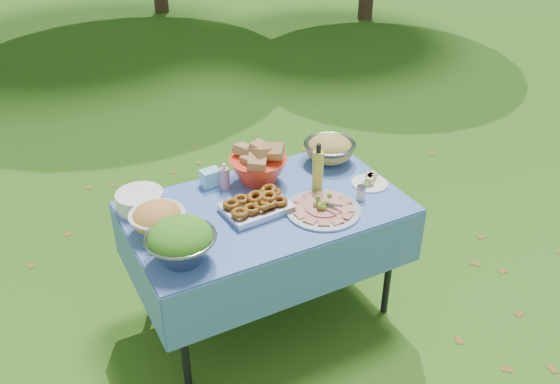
{
  "coord_description": "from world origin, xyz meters",
  "views": [
    {
      "loc": [
        -1.18,
        -2.37,
        2.48
      ],
      "look_at": [
        0.08,
        0.0,
        0.82
      ],
      "focal_mm": 38.0,
      "sensor_mm": 36.0,
      "label": 1
    }
  ],
  "objects_px": {
    "plate_stack": "(140,200)",
    "pasta_bowl_steel": "(330,149)",
    "bread_bowl": "(258,164)",
    "charcuterie_platter": "(323,204)",
    "oil_bottle": "(318,167)",
    "salad_bowl": "(181,241)",
    "picnic_table": "(267,262)"
  },
  "relations": [
    {
      "from": "pasta_bowl_steel",
      "to": "oil_bottle",
      "type": "bearing_deg",
      "value": -133.38
    },
    {
      "from": "bread_bowl",
      "to": "oil_bottle",
      "type": "distance_m",
      "value": 0.34
    },
    {
      "from": "plate_stack",
      "to": "pasta_bowl_steel",
      "type": "relative_size",
      "value": 0.82
    },
    {
      "from": "salad_bowl",
      "to": "bread_bowl",
      "type": "xyz_separation_m",
      "value": [
        0.63,
        0.49,
        0.0
      ]
    },
    {
      "from": "plate_stack",
      "to": "charcuterie_platter",
      "type": "height_order",
      "value": "plate_stack"
    },
    {
      "from": "salad_bowl",
      "to": "plate_stack",
      "type": "distance_m",
      "value": 0.53
    },
    {
      "from": "picnic_table",
      "to": "oil_bottle",
      "type": "distance_m",
      "value": 0.62
    },
    {
      "from": "bread_bowl",
      "to": "pasta_bowl_steel",
      "type": "bearing_deg",
      "value": 1.42
    },
    {
      "from": "picnic_table",
      "to": "oil_bottle",
      "type": "height_order",
      "value": "oil_bottle"
    },
    {
      "from": "bread_bowl",
      "to": "oil_bottle",
      "type": "xyz_separation_m",
      "value": [
        0.25,
        -0.23,
        0.03
      ]
    },
    {
      "from": "plate_stack",
      "to": "oil_bottle",
      "type": "xyz_separation_m",
      "value": [
        0.92,
        -0.27,
        0.09
      ]
    },
    {
      "from": "plate_stack",
      "to": "bread_bowl",
      "type": "distance_m",
      "value": 0.68
    },
    {
      "from": "salad_bowl",
      "to": "plate_stack",
      "type": "bearing_deg",
      "value": 94.5
    },
    {
      "from": "picnic_table",
      "to": "bread_bowl",
      "type": "height_order",
      "value": "bread_bowl"
    },
    {
      "from": "bread_bowl",
      "to": "oil_bottle",
      "type": "height_order",
      "value": "oil_bottle"
    },
    {
      "from": "plate_stack",
      "to": "pasta_bowl_steel",
      "type": "height_order",
      "value": "pasta_bowl_steel"
    },
    {
      "from": "charcuterie_platter",
      "to": "pasta_bowl_steel",
      "type": "bearing_deg",
      "value": 54.72
    },
    {
      "from": "pasta_bowl_steel",
      "to": "salad_bowl",
      "type": "bearing_deg",
      "value": -155.92
    },
    {
      "from": "charcuterie_platter",
      "to": "oil_bottle",
      "type": "relative_size",
      "value": 1.43
    },
    {
      "from": "oil_bottle",
      "to": "salad_bowl",
      "type": "bearing_deg",
      "value": -164.05
    },
    {
      "from": "salad_bowl",
      "to": "oil_bottle",
      "type": "xyz_separation_m",
      "value": [
        0.88,
        0.25,
        0.03
      ]
    },
    {
      "from": "plate_stack",
      "to": "oil_bottle",
      "type": "bearing_deg",
      "value": -16.51
    },
    {
      "from": "pasta_bowl_steel",
      "to": "oil_bottle",
      "type": "xyz_separation_m",
      "value": [
        -0.23,
        -0.25,
        0.06
      ]
    },
    {
      "from": "salad_bowl",
      "to": "charcuterie_platter",
      "type": "xyz_separation_m",
      "value": [
        0.79,
        0.05,
        -0.06
      ]
    },
    {
      "from": "oil_bottle",
      "to": "plate_stack",
      "type": "bearing_deg",
      "value": 163.49
    },
    {
      "from": "picnic_table",
      "to": "charcuterie_platter",
      "type": "distance_m",
      "value": 0.52
    },
    {
      "from": "bread_bowl",
      "to": "pasta_bowl_steel",
      "type": "height_order",
      "value": "bread_bowl"
    },
    {
      "from": "bread_bowl",
      "to": "plate_stack",
      "type": "bearing_deg",
      "value": 176.62
    },
    {
      "from": "salad_bowl",
      "to": "pasta_bowl_steel",
      "type": "xyz_separation_m",
      "value": [
        1.12,
        0.5,
        -0.03
      ]
    },
    {
      "from": "picnic_table",
      "to": "bread_bowl",
      "type": "distance_m",
      "value": 0.56
    },
    {
      "from": "picnic_table",
      "to": "bread_bowl",
      "type": "relative_size",
      "value": 4.43
    },
    {
      "from": "salad_bowl",
      "to": "pasta_bowl_steel",
      "type": "height_order",
      "value": "salad_bowl"
    }
  ]
}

